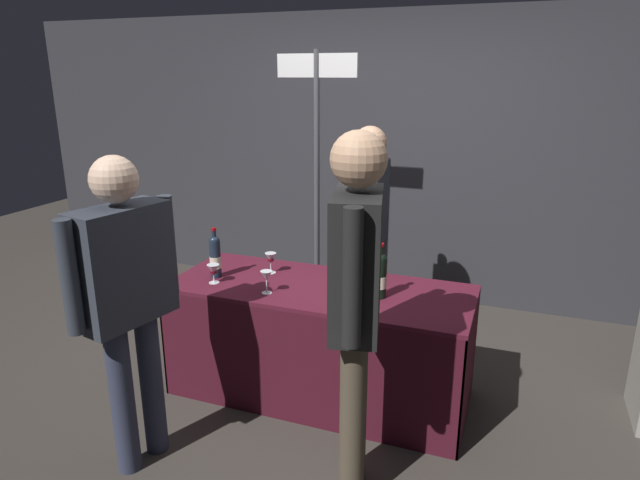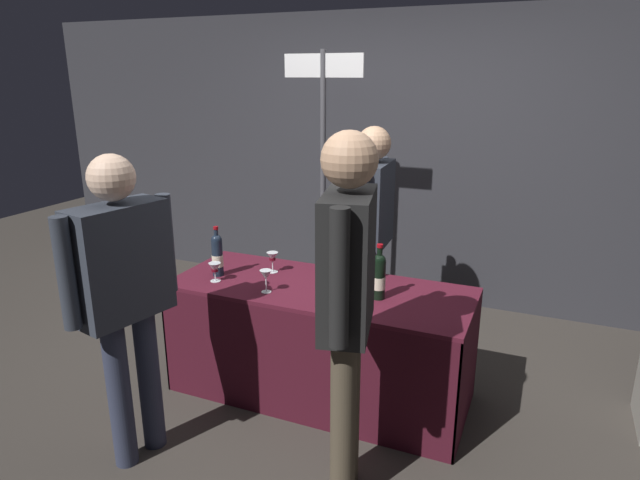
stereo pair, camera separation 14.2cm
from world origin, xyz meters
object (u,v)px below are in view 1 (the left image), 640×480
Objects in this scene: wine_glass_mid at (271,258)px; wine_glass_near_taster at (213,270)px; tasting_table at (320,319)px; taster_foreground_right at (126,287)px; wine_glass_near_vendor at (266,277)px; featured_wine_bottle at (215,256)px; vendor_presenter at (368,220)px; booth_signpost at (317,159)px; display_bottle_0 at (350,255)px.

wine_glass_mid is 1.13× the size of wine_glass_near_taster.
taster_foreground_right is at bearing -125.48° from tasting_table.
taster_foreground_right reaches higher than wine_glass_near_vendor.
wine_glass_near_taster is (0.04, -0.10, -0.06)m from featured_wine_bottle.
vendor_presenter is (0.11, 0.67, 0.49)m from tasting_table.
taster_foreground_right reaches higher than tasting_table.
booth_signpost reaches higher than wine_glass_near_taster.
wine_glass_mid is 0.08× the size of taster_foreground_right.
tasting_table is 13.34× the size of wine_glass_near_vendor.
featured_wine_bottle is at bearing 13.68° from taster_foreground_right.
tasting_table is at bearing -13.12° from vendor_presenter.
wine_glass_near_vendor is at bearing -16.82° from taster_foreground_right.
taster_foreground_right is (-0.41, -0.73, 0.15)m from wine_glass_near_vendor.
wine_glass_near_vendor is at bearing -17.24° from featured_wine_bottle.
taster_foreground_right is at bearing -105.03° from wine_glass_mid.
tasting_table is at bearing 39.14° from wine_glass_near_vendor.
wine_glass_mid is at bearing -165.11° from display_bottle_0.
display_bottle_0 is 0.52m from wine_glass_mid.
display_bottle_0 is at bearing 22.04° from featured_wine_bottle.
featured_wine_bottle is 0.87m from display_bottle_0.
vendor_presenter is at bearing 47.82° from wine_glass_mid.
wine_glass_near_vendor is 0.85m from taster_foreground_right.
wine_glass_near_vendor reaches higher than tasting_table.
tasting_table is 0.47m from wine_glass_near_vendor.
featured_wine_bottle reaches higher than wine_glass_near_vendor.
display_bottle_0 is at bearing 29.03° from wine_glass_near_taster.
tasting_table is 1.12× the size of vendor_presenter.
featured_wine_bottle is 0.36m from wine_glass_mid.
booth_signpost is (-0.52, 0.76, 0.48)m from display_bottle_0.
display_bottle_0 is at bearing -55.62° from booth_signpost.
featured_wine_bottle reaches higher than wine_glass_mid.
wine_glass_near_vendor is at bearing -68.63° from wine_glass_mid.
vendor_presenter is 1.79m from taster_foreground_right.
wine_glass_mid is at bearing -2.50° from taster_foreground_right.
booth_signpost is at bearing 78.55° from wine_glass_near_taster.
featured_wine_bottle reaches higher than tasting_table.
booth_signpost is at bearing 111.84° from tasting_table.
featured_wine_bottle is 0.20× the size of vendor_presenter.
wine_glass_mid is at bearing 32.60° from featured_wine_bottle.
wine_glass_near_vendor is 0.08× the size of vendor_presenter.
booth_signpost is at bearing 124.38° from display_bottle_0.
wine_glass_mid is 0.08× the size of vendor_presenter.
wine_glass_mid is (-0.13, 0.32, -0.00)m from wine_glass_near_vendor.
wine_glass_near_vendor is 1.02× the size of wine_glass_mid.
tasting_table is at bearing 15.40° from wine_glass_near_taster.
tasting_table is 0.52m from wine_glass_mid.
tasting_table is at bearing -16.03° from wine_glass_mid.
featured_wine_bottle is at bearing 113.30° from wine_glass_near_taster.
wine_glass_near_taster is at bearing -66.70° from featured_wine_bottle.
wine_glass_near_taster is at bearing -131.68° from wine_glass_mid.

